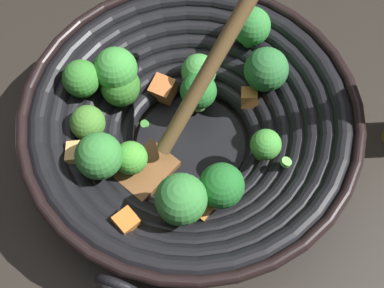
{
  "coord_description": "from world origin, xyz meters",
  "views": [
    {
      "loc": [
        -0.21,
        0.23,
        0.61
      ],
      "look_at": [
        -0.01,
        0.01,
        0.03
      ],
      "focal_mm": 46.59,
      "sensor_mm": 36.0,
      "label": 1
    }
  ],
  "objects": [
    {
      "name": "wok",
      "position": [
        0.0,
        0.0,
        0.07
      ],
      "size": [
        0.42,
        0.44,
        0.27
      ],
      "color": "black",
      "rests_on": "ground"
    },
    {
      "name": "ground_plane",
      "position": [
        0.0,
        0.0,
        0.0
      ],
      "size": [
        4.0,
        4.0,
        0.0
      ],
      "primitive_type": "plane",
      "color": "#28231E"
    }
  ]
}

